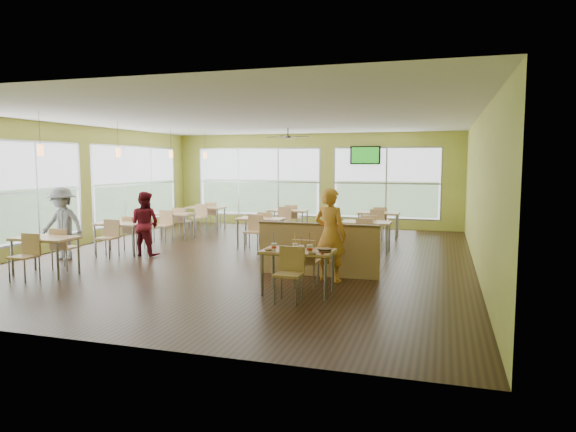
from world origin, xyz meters
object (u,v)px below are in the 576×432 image
object	(u,v)px
half_wall_divider	(318,249)
food_basket	(325,250)
main_table	(298,257)
man_plaid	(330,235)

from	to	relation	value
half_wall_divider	food_basket	world-z (taller)	half_wall_divider
main_table	man_plaid	bearing A→B (deg)	73.41
main_table	food_basket	distance (m)	0.49
main_table	food_basket	world-z (taller)	main_table
half_wall_divider	food_basket	size ratio (longest dim) A/B	9.56
man_plaid	main_table	bearing A→B (deg)	90.86
food_basket	main_table	bearing A→B (deg)	176.60
main_table	half_wall_divider	distance (m)	1.45
man_plaid	food_basket	world-z (taller)	man_plaid
man_plaid	food_basket	bearing A→B (deg)	115.02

